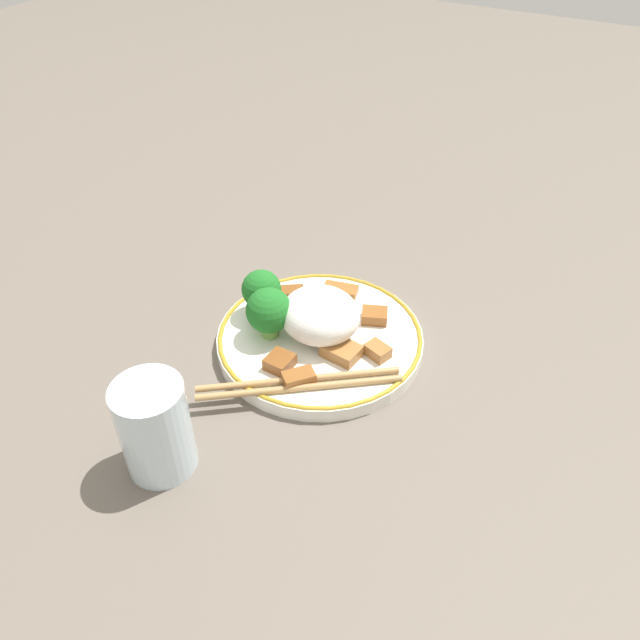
# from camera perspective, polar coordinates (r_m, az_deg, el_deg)

# --- Properties ---
(ground_plane) EXTENTS (3.00, 3.00, 0.00)m
(ground_plane) POSITION_cam_1_polar(r_m,az_deg,el_deg) (0.68, 0.00, -2.30)
(ground_plane) COLOR #665B51
(plate) EXTENTS (0.22, 0.22, 0.02)m
(plate) POSITION_cam_1_polar(r_m,az_deg,el_deg) (0.67, 0.00, -1.69)
(plate) COLOR white
(plate) RESTS_ON ground_plane
(rice_mound) EXTENTS (0.09, 0.08, 0.05)m
(rice_mound) POSITION_cam_1_polar(r_m,az_deg,el_deg) (0.65, 0.06, 0.44)
(rice_mound) COLOR white
(rice_mound) RESTS_ON plate
(broccoli_back_left) EXTENTS (0.04, 0.04, 0.06)m
(broccoli_back_left) POSITION_cam_1_polar(r_m,az_deg,el_deg) (0.68, -5.58, 2.55)
(broccoli_back_left) COLOR #72AD4C
(broccoli_back_left) RESTS_ON plate
(broccoli_back_center) EXTENTS (0.05, 0.05, 0.06)m
(broccoli_back_center) POSITION_cam_1_polar(r_m,az_deg,el_deg) (0.65, -4.69, 0.80)
(broccoli_back_center) COLOR #72AD4C
(broccoli_back_center) RESTS_ON plate
(meat_near_front) EXTENTS (0.04, 0.04, 0.01)m
(meat_near_front) POSITION_cam_1_polar(r_m,az_deg,el_deg) (0.69, -0.36, 0.46)
(meat_near_front) COLOR brown
(meat_near_front) RESTS_ON plate
(meat_near_left) EXTENTS (0.04, 0.03, 0.01)m
(meat_near_left) POSITION_cam_1_polar(r_m,az_deg,el_deg) (0.72, 1.87, 2.75)
(meat_near_left) COLOR #995B28
(meat_near_left) RESTS_ON plate
(meat_near_right) EXTENTS (0.04, 0.03, 0.01)m
(meat_near_right) POSITION_cam_1_polar(r_m,az_deg,el_deg) (0.64, 1.97, -2.84)
(meat_near_right) COLOR #9E6633
(meat_near_right) RESTS_ON plate
(meat_near_back) EXTENTS (0.03, 0.03, 0.01)m
(meat_near_back) POSITION_cam_1_polar(r_m,az_deg,el_deg) (0.63, -3.70, -3.85)
(meat_near_back) COLOR brown
(meat_near_back) RESTS_ON plate
(meat_on_rice_edge) EXTENTS (0.03, 0.03, 0.01)m
(meat_on_rice_edge) POSITION_cam_1_polar(r_m,az_deg,el_deg) (0.69, 5.00, 0.39)
(meat_on_rice_edge) COLOR brown
(meat_on_rice_edge) RESTS_ON plate
(meat_mid_left) EXTENTS (0.03, 0.03, 0.01)m
(meat_mid_left) POSITION_cam_1_polar(r_m,az_deg,el_deg) (0.64, 5.12, -3.07)
(meat_mid_left) COLOR #9E6633
(meat_mid_left) RESTS_ON plate
(meat_mid_right) EXTENTS (0.04, 0.03, 0.01)m
(meat_mid_right) POSITION_cam_1_polar(r_m,az_deg,el_deg) (0.72, -2.70, 2.53)
(meat_mid_right) COLOR brown
(meat_mid_right) RESTS_ON plate
(meat_far_scatter) EXTENTS (0.03, 0.04, 0.01)m
(meat_far_scatter) POSITION_cam_1_polar(r_m,az_deg,el_deg) (0.61, -1.95, -5.35)
(meat_far_scatter) COLOR brown
(meat_far_scatter) RESTS_ON plate
(chopsticks) EXTENTS (0.17, 0.14, 0.01)m
(chopsticks) POSITION_cam_1_polar(r_m,az_deg,el_deg) (0.61, -1.90, -5.83)
(chopsticks) COLOR #AD8451
(chopsticks) RESTS_ON plate
(drinking_glass) EXTENTS (0.06, 0.06, 0.09)m
(drinking_glass) POSITION_cam_1_polar(r_m,az_deg,el_deg) (0.55, -14.85, -9.52)
(drinking_glass) COLOR silver
(drinking_glass) RESTS_ON ground_plane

